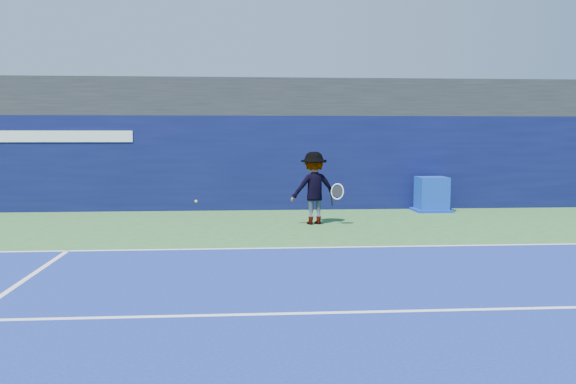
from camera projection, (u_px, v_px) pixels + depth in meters
name	position (u px, v px, depth m)	size (l,w,h in m)	color
ground	(330.00, 280.00, 10.56)	(80.00, 80.00, 0.00)	#326C30
baseline	(309.00, 248.00, 13.53)	(24.00, 0.10, 0.01)	white
service_line	(351.00, 312.00, 8.57)	(24.00, 0.10, 0.01)	white
stadium_band	(282.00, 99.00, 21.66)	(36.00, 3.00, 1.20)	#222227
back_wall_assembly	(284.00, 163.00, 20.85)	(36.00, 1.03, 3.00)	#0B0F3D
equipment_cart	(432.00, 196.00, 20.16)	(1.14, 1.14, 1.08)	#0C2FAA
tennis_player	(314.00, 188.00, 17.16)	(1.46, 0.96, 1.94)	silver
tennis_ball	(196.00, 201.00, 15.92)	(0.07, 0.07, 0.07)	yellow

